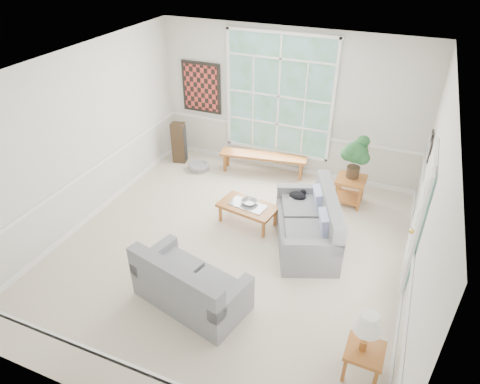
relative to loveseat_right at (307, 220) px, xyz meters
name	(u,v)px	position (x,y,z in m)	size (l,w,h in m)	color
floor	(230,250)	(-1.10, -0.67, -0.47)	(5.50, 6.00, 0.01)	beige
ceiling	(227,71)	(-1.10, -0.67, 2.53)	(5.50, 6.00, 0.02)	white
wall_back	(289,104)	(-1.10, 2.33, 1.03)	(5.50, 0.02, 3.00)	silver
wall_front	(98,319)	(-1.10, -3.67, 1.03)	(5.50, 0.02, 3.00)	silver
wall_left	(80,141)	(-3.85, -0.67, 1.03)	(0.02, 6.00, 3.00)	silver
wall_right	(426,213)	(1.65, -0.67, 1.03)	(0.02, 6.00, 3.00)	silver
window_back	(279,96)	(-1.30, 2.29, 1.18)	(2.30, 0.08, 2.40)	white
entry_door	(418,216)	(1.61, -0.07, 0.58)	(0.08, 0.90, 2.10)	white
door_sidelight	(417,235)	(1.61, -0.70, 0.68)	(0.08, 0.26, 1.90)	white
wall_art	(201,88)	(-3.05, 2.28, 1.13)	(0.90, 0.06, 1.10)	maroon
wall_frame_near	(429,151)	(1.61, 1.08, 1.08)	(0.04, 0.26, 0.32)	black
wall_frame_far	(430,141)	(1.61, 1.48, 1.08)	(0.04, 0.26, 0.32)	black
loveseat_right	(307,220)	(0.00, 0.00, 0.00)	(0.90, 1.73, 0.94)	slate
loveseat_front	(191,279)	(-1.14, -1.90, -0.04)	(1.58, 0.82, 0.86)	slate
coffee_table	(248,214)	(-1.11, 0.15, -0.28)	(1.02, 0.56, 0.38)	#985421
pewter_bowl	(249,202)	(-1.10, 0.21, -0.05)	(0.34, 0.34, 0.08)	#A0A1A6
window_bench	(263,164)	(-1.48, 1.98, -0.25)	(1.84, 0.36, 0.43)	#985421
end_table	(350,191)	(0.45, 1.52, -0.20)	(0.54, 0.54, 0.54)	#985421
houseplant	(355,157)	(0.44, 1.60, 0.49)	(0.49, 0.49, 0.84)	#204F27
side_table	(362,362)	(1.29, -2.17, -0.25)	(0.44, 0.44, 0.45)	#985421
table_lamp	(366,332)	(1.25, -2.17, 0.26)	(0.33, 0.33, 0.56)	silver
pet_bed	(199,167)	(-2.83, 1.57, -0.40)	(0.46, 0.46, 0.14)	gray
floor_speaker	(179,143)	(-3.40, 1.75, -0.01)	(0.29, 0.23, 0.92)	#352516
cat	(297,196)	(-0.32, 0.53, 0.08)	(0.31, 0.22, 0.14)	black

